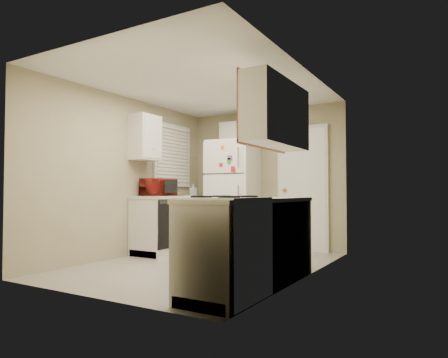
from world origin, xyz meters
The scene contains 19 objects.
floor centered at (0.00, 0.00, 0.00)m, with size 3.80×3.80×0.00m, color #B7B2A7.
ceiling centered at (0.00, 0.00, 2.40)m, with size 3.80×3.80×0.00m, color white.
wall_left centered at (-1.40, 0.00, 1.20)m, with size 3.80×3.80×0.00m, color tan.
wall_right centered at (1.40, 0.00, 1.20)m, with size 3.80×3.80×0.00m, color tan.
wall_back centered at (0.00, 1.90, 1.20)m, with size 2.80×2.80×0.00m, color tan.
wall_front centered at (0.00, -1.90, 1.20)m, with size 2.80×2.80×0.00m, color tan.
left_counter centered at (-1.10, 0.90, 0.45)m, with size 0.60×1.80×0.90m, color silver.
dishwasher centered at (-0.81, 0.30, 0.49)m, with size 0.03×0.58×0.72m, color black.
sink centered at (-1.10, 1.05, 0.86)m, with size 0.54×0.74×0.16m, color gray.
microwave centered at (-1.13, 0.39, 1.05)m, with size 0.27×0.49×0.33m, color maroon.
soap_bottle centered at (-1.15, 1.38, 1.00)m, with size 0.09×0.09×0.21m, color beige.
window_blinds centered at (-1.36, 1.05, 1.60)m, with size 0.10×0.98×1.08m, color silver.
upper_cabinet_left centered at (-1.25, 0.22, 1.80)m, with size 0.30×0.45×0.70m, color silver.
refrigerator centered at (-0.41, 1.53, 0.92)m, with size 0.76×0.73×1.84m, color white.
cabinet_over_fridge centered at (-0.40, 1.75, 2.00)m, with size 0.70×0.30×0.40m, color silver.
interior_door centered at (0.70, 1.86, 1.02)m, with size 0.86×0.06×2.08m, color white.
right_counter centered at (1.10, -0.80, 0.45)m, with size 0.60×2.00×0.90m, color silver.
stove centered at (1.10, -1.36, 0.45)m, with size 0.60×0.74×0.90m, color white.
upper_cabinet_right centered at (1.25, -0.50, 1.80)m, with size 0.30×1.20×0.70m, color silver.
Camera 1 is at (2.91, -4.45, 0.96)m, focal length 32.00 mm.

